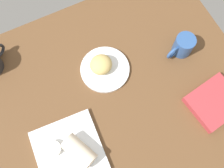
{
  "coord_description": "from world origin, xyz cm",
  "views": [
    {
      "loc": [
        12.74,
        26.6,
        100.04
      ],
      "look_at": [
        -1.73,
        -2.95,
        7.0
      ],
      "focal_mm": 41.32,
      "sensor_mm": 36.0,
      "label": 1
    }
  ],
  "objects_px": {
    "round_plate": "(105,69)",
    "scone_pastry": "(101,65)",
    "square_plate": "(69,151)",
    "breakfast_wrap": "(79,151)",
    "sauce_cup": "(53,149)",
    "coffee_mug": "(183,46)",
    "book_stack": "(214,102)"
  },
  "relations": [
    {
      "from": "square_plate",
      "to": "sauce_cup",
      "type": "xyz_separation_m",
      "value": [
        0.04,
        -0.03,
        0.02
      ]
    },
    {
      "from": "square_plate",
      "to": "breakfast_wrap",
      "type": "xyz_separation_m",
      "value": [
        -0.04,
        0.02,
        0.04
      ]
    },
    {
      "from": "scone_pastry",
      "to": "sauce_cup",
      "type": "relative_size",
      "value": 1.54
    },
    {
      "from": "book_stack",
      "to": "round_plate",
      "type": "bearing_deg",
      "value": -44.48
    },
    {
      "from": "scone_pastry",
      "to": "breakfast_wrap",
      "type": "distance_m",
      "value": 0.33
    },
    {
      "from": "breakfast_wrap",
      "to": "scone_pastry",
      "type": "bearing_deg",
      "value": 28.26
    },
    {
      "from": "square_plate",
      "to": "sauce_cup",
      "type": "relative_size",
      "value": 4.12
    },
    {
      "from": "round_plate",
      "to": "square_plate",
      "type": "relative_size",
      "value": 0.84
    },
    {
      "from": "round_plate",
      "to": "scone_pastry",
      "type": "relative_size",
      "value": 2.25
    },
    {
      "from": "book_stack",
      "to": "scone_pastry",
      "type": "bearing_deg",
      "value": -44.56
    },
    {
      "from": "coffee_mug",
      "to": "breakfast_wrap",
      "type": "bearing_deg",
      "value": 19.84
    },
    {
      "from": "round_plate",
      "to": "book_stack",
      "type": "distance_m",
      "value": 0.44
    },
    {
      "from": "scone_pastry",
      "to": "breakfast_wrap",
      "type": "height_order",
      "value": "breakfast_wrap"
    },
    {
      "from": "square_plate",
      "to": "round_plate",
      "type": "bearing_deg",
      "value": -137.8
    },
    {
      "from": "breakfast_wrap",
      "to": "square_plate",
      "type": "bearing_deg",
      "value": 124.71
    },
    {
      "from": "sauce_cup",
      "to": "book_stack",
      "type": "height_order",
      "value": "sauce_cup"
    },
    {
      "from": "square_plate",
      "to": "book_stack",
      "type": "height_order",
      "value": "book_stack"
    },
    {
      "from": "sauce_cup",
      "to": "breakfast_wrap",
      "type": "relative_size",
      "value": 0.48
    },
    {
      "from": "sauce_cup",
      "to": "breakfast_wrap",
      "type": "height_order",
      "value": "breakfast_wrap"
    },
    {
      "from": "sauce_cup",
      "to": "coffee_mug",
      "type": "bearing_deg",
      "value": -166.91
    },
    {
      "from": "square_plate",
      "to": "book_stack",
      "type": "bearing_deg",
      "value": 172.13
    },
    {
      "from": "round_plate",
      "to": "sauce_cup",
      "type": "height_order",
      "value": "sauce_cup"
    },
    {
      "from": "round_plate",
      "to": "scone_pastry",
      "type": "bearing_deg",
      "value": -47.11
    },
    {
      "from": "round_plate",
      "to": "coffee_mug",
      "type": "bearing_deg",
      "value": 169.42
    },
    {
      "from": "sauce_cup",
      "to": "scone_pastry",
      "type": "bearing_deg",
      "value": -143.45
    },
    {
      "from": "square_plate",
      "to": "coffee_mug",
      "type": "xyz_separation_m",
      "value": [
        -0.57,
        -0.17,
        0.04
      ]
    },
    {
      "from": "scone_pastry",
      "to": "breakfast_wrap",
      "type": "xyz_separation_m",
      "value": [
        0.21,
        0.26,
        0.0
      ]
    },
    {
      "from": "coffee_mug",
      "to": "sauce_cup",
      "type": "bearing_deg",
      "value": 13.09
    },
    {
      "from": "breakfast_wrap",
      "to": "coffee_mug",
      "type": "relative_size",
      "value": 0.94
    },
    {
      "from": "scone_pastry",
      "to": "book_stack",
      "type": "height_order",
      "value": "scone_pastry"
    },
    {
      "from": "scone_pastry",
      "to": "book_stack",
      "type": "xyz_separation_m",
      "value": [
        -0.32,
        0.32,
        -0.03
      ]
    },
    {
      "from": "round_plate",
      "to": "breakfast_wrap",
      "type": "distance_m",
      "value": 0.34
    }
  ]
}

